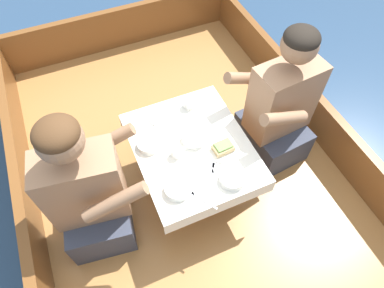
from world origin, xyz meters
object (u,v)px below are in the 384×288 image
at_px(sandwich, 223,147).
at_px(coffee_cup_port, 189,102).
at_px(person_port, 89,194).
at_px(person_starboard, 279,110).
at_px(coffee_cup_starboard, 176,152).

relative_size(sandwich, coffee_cup_port, 1.18).
relative_size(person_port, person_starboard, 0.99).
relative_size(person_starboard, coffee_cup_starboard, 11.18).
relative_size(person_port, coffee_cup_port, 9.85).
height_order(sandwich, coffee_cup_starboard, coffee_cup_starboard).
bearing_deg(coffee_cup_starboard, coffee_cup_port, 55.78).
bearing_deg(sandwich, person_starboard, 17.51).
relative_size(sandwich, coffee_cup_starboard, 1.33).
bearing_deg(coffee_cup_starboard, person_starboard, 5.62).
distance_m(sandwich, coffee_cup_port, 0.40).
bearing_deg(coffee_cup_port, coffee_cup_starboard, -124.22).
distance_m(person_port, coffee_cup_starboard, 0.52).
height_order(person_starboard, sandwich, person_starboard).
distance_m(person_starboard, sandwich, 0.50).
bearing_deg(coffee_cup_port, person_port, -154.50).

